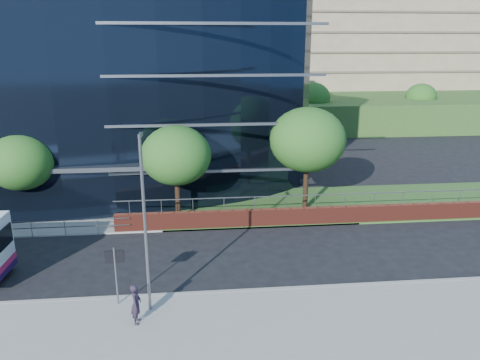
{
  "coord_description": "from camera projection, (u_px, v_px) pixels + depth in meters",
  "views": [
    {
      "loc": [
        8.18,
        -21.06,
        11.76
      ],
      "look_at": [
        11.11,
        8.0,
        3.03
      ],
      "focal_mm": 35.0,
      "sensor_mm": 36.0,
      "label": 1
    }
  ],
  "objects": [
    {
      "name": "tree_dist_f",
      "position": [
        421.0,
        97.0,
        65.33
      ],
      "size": [
        4.29,
        4.29,
        6.05
      ],
      "color": "black",
      "rests_on": "ground"
    },
    {
      "name": "tree_far_d",
      "position": [
        308.0,
        140.0,
        32.24
      ],
      "size": [
        5.28,
        5.28,
        7.44
      ],
      "color": "black",
      "rests_on": "ground"
    },
    {
      "name": "tree_dist_e",
      "position": [
        313.0,
        97.0,
        61.79
      ],
      "size": [
        4.62,
        4.62,
        6.51
      ],
      "color": "black",
      "rests_on": "ground"
    },
    {
      "name": "yellow_line_inner",
      "position": [
        24.0,
        300.0,
        22.03
      ],
      "size": [
        80.0,
        0.08,
        0.01
      ],
      "primitive_type": "cube",
      "color": "gold",
      "rests_on": "ground"
    },
    {
      "name": "pedestrian",
      "position": [
        136.0,
        304.0,
        19.81
      ],
      "size": [
        0.46,
        0.67,
        1.8
      ],
      "primitive_type": "imported",
      "rotation": [
        0.0,
        0.0,
        1.53
      ],
      "color": "#261D2B",
      "rests_on": "pavement_near"
    },
    {
      "name": "apartment_block",
      "position": [
        336.0,
        45.0,
        77.09
      ],
      "size": [
        60.0,
        42.0,
        30.0
      ],
      "color": "#2D511E",
      "rests_on": "ground"
    },
    {
      "name": "ground",
      "position": [
        29.0,
        293.0,
        22.66
      ],
      "size": [
        200.0,
        200.0,
        0.0
      ],
      "primitive_type": "plane",
      "color": "black",
      "rests_on": "ground"
    },
    {
      "name": "tree_far_c",
      "position": [
        176.0,
        156.0,
        30.61
      ],
      "size": [
        4.62,
        4.62,
        6.51
      ],
      "color": "black",
      "rests_on": "ground"
    },
    {
      "name": "streetlight_east",
      "position": [
        145.0,
        220.0,
        19.89
      ],
      "size": [
        0.15,
        0.77,
        8.0
      ],
      "color": "slate",
      "rests_on": "pavement_near"
    },
    {
      "name": "glass_office",
      "position": [
        49.0,
        87.0,
        39.85
      ],
      "size": [
        44.0,
        23.1,
        16.0
      ],
      "color": "black",
      "rests_on": "ground"
    },
    {
      "name": "retaining_wall",
      "position": [
        373.0,
        214.0,
        31.36
      ],
      "size": [
        34.0,
        0.4,
        2.11
      ],
      "color": "maroon",
      "rests_on": "ground"
    },
    {
      "name": "street_sign",
      "position": [
        115.0,
        264.0,
        20.96
      ],
      "size": [
        0.85,
        0.09,
        2.8
      ],
      "color": "slate",
      "rests_on": "pavement_near"
    },
    {
      "name": "yellow_line_outer",
      "position": [
        23.0,
        302.0,
        21.89
      ],
      "size": [
        80.0,
        0.08,
        0.01
      ],
      "primitive_type": "cube",
      "color": "gold",
      "rests_on": "ground"
    },
    {
      "name": "tree_far_b",
      "position": [
        21.0,
        162.0,
        30.22
      ],
      "size": [
        4.29,
        4.29,
        6.05
      ],
      "color": "black",
      "rests_on": "ground"
    },
    {
      "name": "kerb",
      "position": [
        22.0,
        303.0,
        21.68
      ],
      "size": [
        80.0,
        0.25,
        0.16
      ],
      "primitive_type": "cube",
      "color": "gray",
      "rests_on": "ground"
    },
    {
      "name": "grass_verge",
      "position": [
        405.0,
        201.0,
        35.43
      ],
      "size": [
        36.0,
        8.0,
        0.12
      ],
      "primitive_type": "cube",
      "color": "#2D511E",
      "rests_on": "ground"
    }
  ]
}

